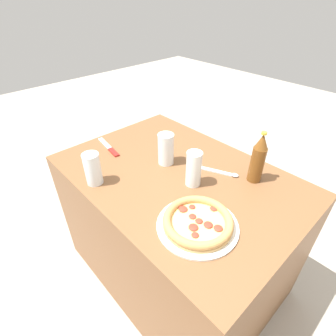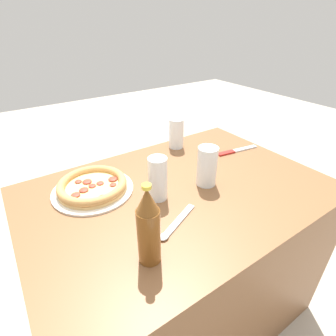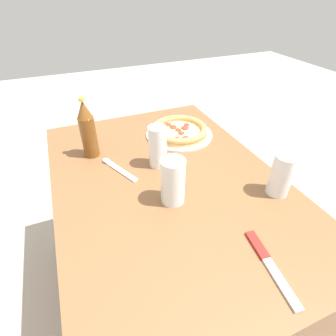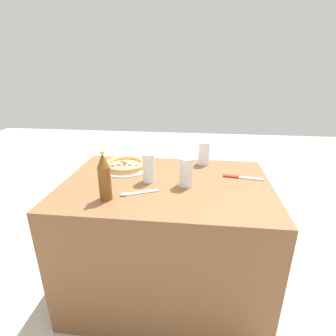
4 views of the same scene
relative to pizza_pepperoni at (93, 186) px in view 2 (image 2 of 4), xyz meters
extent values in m
plane|color=#A89E8E|center=(-0.27, 0.17, -0.74)|extent=(8.00, 8.00, 0.00)
cube|color=brown|center=(-0.27, 0.17, -0.38)|extent=(1.09, 0.76, 0.72)
cylinder|color=silver|center=(0.00, 0.00, -0.02)|extent=(0.29, 0.29, 0.01)
cylinder|color=tan|center=(0.00, 0.00, -0.01)|extent=(0.24, 0.24, 0.01)
cylinder|color=#E5C170|center=(0.00, 0.00, 0.00)|extent=(0.21, 0.21, 0.00)
torus|color=tan|center=(0.00, 0.00, 0.01)|extent=(0.25, 0.25, 0.03)
ellipsoid|color=#A83323|center=(0.01, -0.03, 0.01)|extent=(0.03, 0.03, 0.01)
ellipsoid|color=#A83323|center=(-0.03, 0.00, 0.01)|extent=(0.03, 0.03, 0.01)
ellipsoid|color=#A83323|center=(-0.06, 0.04, 0.01)|extent=(0.02, 0.02, 0.01)
ellipsoid|color=#A83323|center=(0.04, 0.01, 0.01)|extent=(0.03, 0.03, 0.01)
ellipsoid|color=#A83323|center=(0.00, 0.09, 0.01)|extent=(0.03, 0.03, 0.01)
ellipsoid|color=#A83323|center=(-0.08, 0.00, 0.01)|extent=(0.03, 0.03, 0.01)
ellipsoid|color=#A83323|center=(0.07, 0.03, 0.01)|extent=(0.03, 0.03, 0.01)
ellipsoid|color=#A83323|center=(0.00, 0.00, 0.01)|extent=(0.03, 0.03, 0.01)
ellipsoid|color=#A83323|center=(0.03, -0.05, 0.01)|extent=(0.03, 0.03, 0.01)
cylinder|color=white|center=(-0.37, 0.19, 0.05)|extent=(0.07, 0.07, 0.15)
cylinder|color=black|center=(-0.37, 0.19, 0.02)|extent=(0.06, 0.06, 0.08)
cylinder|color=white|center=(-0.18, 0.17, 0.06)|extent=(0.06, 0.06, 0.16)
cylinder|color=orange|center=(-0.18, 0.17, 0.04)|extent=(0.05, 0.05, 0.12)
cylinder|color=white|center=(-0.47, -0.13, 0.05)|extent=(0.07, 0.07, 0.14)
cylinder|color=maroon|center=(-0.47, -0.13, 0.03)|extent=(0.06, 0.06, 0.09)
cylinder|color=brown|center=(-0.01, 0.38, 0.06)|extent=(0.06, 0.06, 0.16)
cone|color=brown|center=(-0.01, 0.38, 0.17)|extent=(0.06, 0.06, 0.06)
cylinder|color=gold|center=(-0.01, 0.38, 0.21)|extent=(0.02, 0.02, 0.01)
cube|color=maroon|center=(-0.62, 0.06, -0.02)|extent=(0.09, 0.04, 0.01)
cube|color=silver|center=(-0.72, 0.07, -0.02)|extent=(0.13, 0.04, 0.01)
cube|color=silver|center=(-0.17, 0.30, -0.02)|extent=(0.16, 0.08, 0.01)
ellipsoid|color=silver|center=(-0.08, 0.34, -0.01)|extent=(0.04, 0.04, 0.01)
camera|label=1|loc=(0.39, -0.51, 0.68)|focal=28.00mm
camera|label=2|loc=(0.21, 0.80, 0.53)|focal=28.00mm
camera|label=3|loc=(-0.92, 0.43, 0.55)|focal=28.00mm
camera|label=4|loc=(-0.42, 1.42, 0.56)|focal=28.00mm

